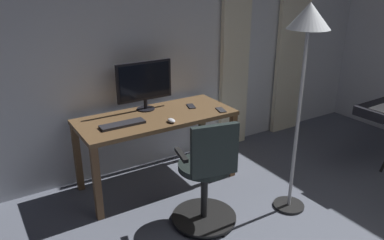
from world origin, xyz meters
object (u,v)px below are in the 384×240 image
computer_monitor (144,83)px  desk (157,124)px  cell_phone_by_monitor (191,106)px  floor_lamp (307,38)px  office_chair (207,177)px  computer_keyboard (123,124)px  computer_mouse (171,121)px  cell_phone_face_up (221,110)px

computer_monitor → desk: bearing=93.2°
cell_phone_by_monitor → floor_lamp: bearing=127.0°
office_chair → floor_lamp: floor_lamp is taller
computer_keyboard → computer_mouse: (-0.41, 0.16, 0.01)m
cell_phone_by_monitor → floor_lamp: floor_lamp is taller
computer_mouse → floor_lamp: size_ratio=0.06×
office_chair → computer_keyboard: size_ratio=2.37×
computer_mouse → cell_phone_face_up: size_ratio=0.69×
computer_mouse → floor_lamp: (-0.78, 0.79, 0.79)m
desk → cell_phone_by_monitor: bearing=-174.7°
cell_phone_by_monitor → cell_phone_face_up: 0.32m
computer_keyboard → floor_lamp: bearing=141.3°
cell_phone_by_monitor → floor_lamp: size_ratio=0.08×
desk → office_chair: bearing=91.4°
floor_lamp → cell_phone_by_monitor: bearing=-69.6°
desk → cell_phone_face_up: bearing=160.5°
desk → computer_mouse: computer_mouse is taller
computer_keyboard → cell_phone_by_monitor: computer_keyboard is taller
computer_keyboard → cell_phone_by_monitor: size_ratio=2.85×
computer_monitor → computer_mouse: computer_monitor is taller
computer_mouse → computer_monitor: bearing=-84.1°
computer_mouse → floor_lamp: floor_lamp is taller
computer_keyboard → floor_lamp: floor_lamp is taller
office_chair → computer_mouse: 0.68m
cell_phone_face_up → computer_keyboard: bearing=6.7°
office_chair → desk: bearing=103.7°
cell_phone_face_up → computer_mouse: bearing=17.0°
office_chair → cell_phone_face_up: office_chair is taller
desk → computer_keyboard: 0.40m
office_chair → computer_monitor: computer_monitor is taller
computer_mouse → floor_lamp: bearing=134.6°
computer_monitor → floor_lamp: (-0.83, 1.24, 0.53)m
floor_lamp → cell_phone_face_up: bearing=-75.9°
cell_phone_face_up → desk: bearing=-4.7°
desk → floor_lamp: 1.60m
computer_keyboard → computer_mouse: computer_mouse is taller
computer_keyboard → computer_mouse: bearing=158.4°
office_chair → computer_monitor: bearing=104.1°
computer_mouse → cell_phone_face_up: bearing=-177.7°
desk → computer_mouse: size_ratio=15.22×
desk → floor_lamp: size_ratio=0.84×
computer_mouse → cell_phone_by_monitor: bearing=-144.1°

